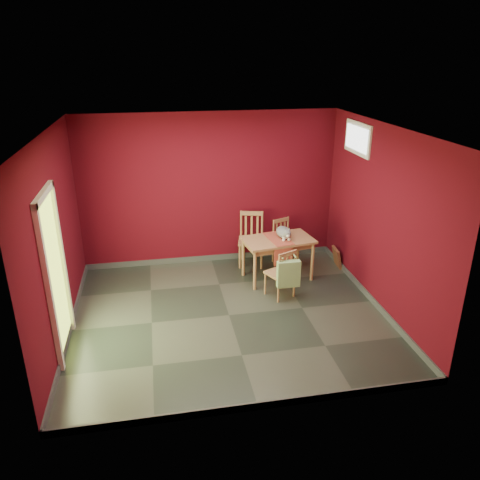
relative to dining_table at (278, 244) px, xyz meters
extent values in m
plane|color=#2D342D|center=(-1.01, -1.07, -0.63)|extent=(4.50, 4.50, 0.00)
plane|color=#500813|center=(-1.01, 0.93, 0.72)|extent=(4.50, 0.00, 4.50)
plane|color=#500813|center=(-1.01, -3.07, 0.72)|extent=(4.50, 0.00, 4.50)
plane|color=#500813|center=(-3.26, -1.07, 0.72)|extent=(0.00, 4.00, 4.00)
plane|color=#500813|center=(1.24, -1.07, 0.72)|extent=(0.00, 4.00, 4.00)
plane|color=white|center=(-1.01, -1.07, 2.07)|extent=(4.50, 4.50, 0.00)
cube|color=#3F4244|center=(-1.01, 0.92, -0.58)|extent=(4.50, 0.02, 0.10)
cube|color=#3F4244|center=(-1.01, -3.06, -0.58)|extent=(4.50, 0.02, 0.10)
cube|color=#3F4244|center=(-3.25, -1.07, -0.58)|extent=(0.03, 4.00, 0.10)
cube|color=#3F4244|center=(1.22, -1.07, -0.58)|extent=(0.03, 4.00, 0.10)
cube|color=#B7D838|center=(-3.25, -1.47, 0.40)|extent=(0.02, 0.85, 2.05)
cube|color=white|center=(-3.23, -1.93, 0.44)|extent=(0.06, 0.08, 2.13)
cube|color=white|center=(-3.23, -1.00, 0.44)|extent=(0.06, 0.08, 2.13)
cube|color=white|center=(-3.23, -1.47, 1.46)|extent=(0.06, 1.01, 0.08)
cube|color=white|center=(1.22, -0.07, 1.72)|extent=(0.03, 0.90, 0.50)
cube|color=white|center=(1.20, -0.07, 1.72)|extent=(0.02, 0.76, 0.36)
cube|color=silver|center=(0.59, 0.92, -0.33)|extent=(0.08, 0.02, 0.12)
cube|color=#AB7950|center=(0.00, 0.00, 0.07)|extent=(1.23, 0.83, 0.04)
cube|color=#AB7950|center=(0.00, 0.00, 0.00)|extent=(1.10, 0.70, 0.10)
cylinder|color=#AB7950|center=(-0.47, -0.35, -0.29)|extent=(0.05, 0.05, 0.68)
cylinder|color=#AB7950|center=(-0.55, 0.20, -0.29)|extent=(0.05, 0.05, 0.68)
cylinder|color=#AB7950|center=(0.55, -0.20, -0.29)|extent=(0.05, 0.05, 0.68)
cylinder|color=#AB7950|center=(0.47, 0.35, -0.29)|extent=(0.05, 0.05, 0.68)
cube|color=#AC4533|center=(0.00, 0.00, 0.09)|extent=(0.41, 0.69, 0.01)
cube|color=#AC4533|center=(0.00, -0.33, -0.07)|extent=(0.32, 0.05, 0.33)
cube|color=#AB7950|center=(-0.33, 0.62, -0.17)|extent=(0.54, 0.54, 0.04)
cylinder|color=#AB7950|center=(-0.56, 0.48, -0.41)|extent=(0.04, 0.04, 0.44)
cylinder|color=#AB7950|center=(-0.46, 0.86, -0.41)|extent=(0.04, 0.04, 0.44)
cylinder|color=#AB7950|center=(-0.19, 0.39, -0.41)|extent=(0.04, 0.04, 0.44)
cylinder|color=#AB7950|center=(-0.09, 0.76, -0.41)|extent=(0.04, 0.04, 0.44)
cylinder|color=#AB7950|center=(-0.46, 0.86, 0.09)|extent=(0.04, 0.04, 0.48)
cylinder|color=#AB7950|center=(-0.09, 0.76, 0.09)|extent=(0.04, 0.04, 0.48)
cube|color=#AB7950|center=(-0.28, 0.81, 0.29)|extent=(0.40, 0.13, 0.07)
cube|color=#AB7950|center=(-0.38, 0.84, 0.05)|extent=(0.04, 0.03, 0.37)
cube|color=#AB7950|center=(-0.28, 0.81, 0.05)|extent=(0.04, 0.03, 0.37)
cube|color=#AB7950|center=(-0.18, 0.78, 0.05)|extent=(0.04, 0.03, 0.37)
cube|color=#AB7950|center=(0.31, 0.57, -0.24)|extent=(0.50, 0.50, 0.04)
cylinder|color=#AB7950|center=(0.22, 0.35, -0.44)|extent=(0.03, 0.03, 0.37)
cylinder|color=#AB7950|center=(0.09, 0.65, -0.44)|extent=(0.03, 0.03, 0.37)
cylinder|color=#AB7950|center=(0.52, 0.48, -0.44)|extent=(0.03, 0.03, 0.37)
cylinder|color=#AB7950|center=(0.39, 0.78, -0.44)|extent=(0.03, 0.03, 0.37)
cylinder|color=#AB7950|center=(0.09, 0.65, -0.02)|extent=(0.03, 0.03, 0.41)
cylinder|color=#AB7950|center=(0.39, 0.78, -0.02)|extent=(0.03, 0.03, 0.41)
cube|color=#AB7950|center=(0.24, 0.72, 0.15)|extent=(0.33, 0.16, 0.06)
cube|color=#AB7950|center=(0.16, 0.68, -0.05)|extent=(0.04, 0.03, 0.32)
cube|color=#AB7950|center=(0.24, 0.72, -0.05)|extent=(0.04, 0.03, 0.32)
cube|color=#AB7950|center=(0.33, 0.75, -0.05)|extent=(0.04, 0.03, 0.32)
cube|color=#AB7950|center=(-0.12, -0.61, -0.24)|extent=(0.50, 0.50, 0.04)
cylinder|color=#AB7950|center=(-0.04, -0.40, -0.44)|extent=(0.03, 0.03, 0.37)
cylinder|color=#AB7950|center=(0.09, -0.69, -0.44)|extent=(0.03, 0.03, 0.37)
cylinder|color=#AB7950|center=(-0.34, -0.53, -0.44)|extent=(0.03, 0.03, 0.37)
cylinder|color=#AB7950|center=(-0.20, -0.83, -0.44)|extent=(0.03, 0.03, 0.37)
cylinder|color=#AB7950|center=(0.09, -0.69, -0.02)|extent=(0.03, 0.03, 0.40)
cylinder|color=#AB7950|center=(-0.20, -0.83, -0.02)|extent=(0.03, 0.03, 0.40)
cube|color=#AB7950|center=(-0.06, -0.76, 0.15)|extent=(0.32, 0.17, 0.06)
cube|color=#AB7950|center=(0.03, -0.72, -0.06)|extent=(0.04, 0.03, 0.31)
cube|color=#AB7950|center=(-0.06, -0.76, -0.06)|extent=(0.04, 0.03, 0.31)
cube|color=#AB7950|center=(-0.14, -0.80, -0.06)|extent=(0.04, 0.03, 0.31)
cube|color=#86AF70|center=(-0.06, -0.84, -0.15)|extent=(0.35, 0.11, 0.42)
cylinder|color=#86AF70|center=(-0.15, -0.78, 0.12)|extent=(0.02, 0.18, 0.02)
cylinder|color=#86AF70|center=(0.04, -0.78, 0.12)|extent=(0.02, 0.18, 0.02)
cube|color=brown|center=(1.18, 0.25, -0.46)|extent=(0.14, 0.35, 0.35)
cube|color=black|center=(1.17, 0.25, -0.46)|extent=(0.09, 0.25, 0.24)
camera|label=1|loc=(-1.96, -6.97, 2.99)|focal=35.00mm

